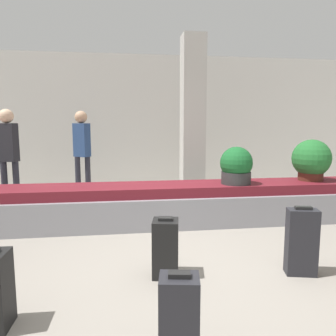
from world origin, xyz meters
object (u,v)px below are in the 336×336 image
Objects in this scene: potted_plant_0 at (311,160)px; traveler_0 at (82,146)px; suitcase_2 at (302,242)px; suitcase_1 at (165,248)px; pillar at (193,119)px; traveler_1 at (8,149)px; potted_plant_1 at (236,166)px; suitcase_0 at (179,322)px.

traveler_0 reaches higher than potted_plant_0.
traveler_0 is at bearing 153.17° from potted_plant_0.
suitcase_1 is at bearing -173.15° from suitcase_2.
potted_plant_0 reaches higher than suitcase_1.
pillar is 2.30m from traveler_0.
suitcase_1 is at bearing 145.72° from traveler_0.
traveler_1 is (-1.19, -0.71, -0.00)m from traveler_0.
potted_plant_1 is (-0.05, 1.81, 0.53)m from suitcase_2.
suitcase_1 is 1.06× the size of potted_plant_1.
traveler_0 is at bearing 118.66° from suitcase_1.
potted_plant_1 reaches higher than suitcase_1.
pillar reaches higher than suitcase_0.
traveler_0 reaches higher than suitcase_1.
potted_plant_1 is at bearing 74.38° from suitcase_0.
traveler_1 reaches higher than suitcase_0.
suitcase_0 is 1.25m from suitcase_1.
traveler_0 is at bearing 136.70° from suitcase_2.
pillar is 1.81m from potted_plant_1.
pillar is 5.14× the size of suitcase_0.
traveler_1 is (-2.41, 3.03, 0.78)m from suitcase_1.
suitcase_1 is 0.34× the size of traveler_1.
suitcase_2 is at bearing -122.87° from potted_plant_0.
potted_plant_0 is (1.26, 1.95, 0.59)m from suitcase_2.
traveler_1 is at bearing 159.71° from potted_plant_1.
suitcase_1 is (-0.97, -3.28, -1.31)m from pillar.
potted_plant_0 is 0.37× the size of traveler_0.
pillar is 1.81× the size of traveler_1.
potted_plant_1 is at bearing 178.41° from traveler_1.
potted_plant_0 is 1.17× the size of potted_plant_1.
pillar is at bearing 137.95° from potted_plant_0.
suitcase_0 is at bearing -131.54° from potted_plant_0.
traveler_1 is (-5.02, 1.23, 0.14)m from potted_plant_0.
potted_plant_0 reaches higher than suitcase_2.
suitcase_2 is 4.98m from traveler_1.
pillar is 4.82m from suitcase_0.
potted_plant_1 is 0.32× the size of traveler_0.
potted_plant_1 is at bearing 104.79° from suitcase_2.
traveler_0 is (-2.52, 2.08, 0.20)m from potted_plant_1.
pillar is 5.62× the size of potted_plant_1.
traveler_1 is at bearing 128.46° from suitcase_0.
traveler_0 is (-2.57, 3.89, 0.73)m from suitcase_2.
suitcase_2 reaches higher than suitcase_0.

